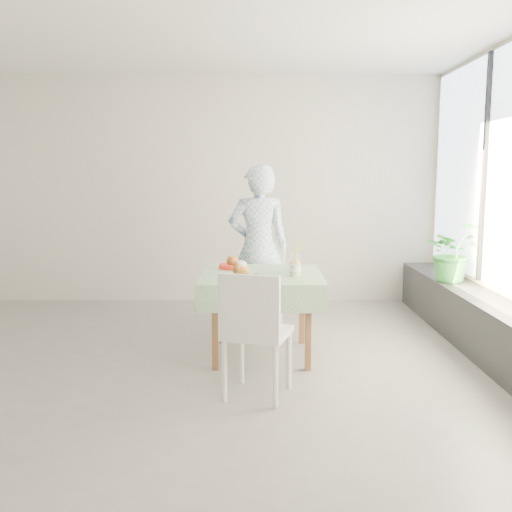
{
  "coord_description": "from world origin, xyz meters",
  "views": [
    {
      "loc": [
        0.73,
        -4.65,
        1.6
      ],
      "look_at": [
        0.75,
        0.3,
        0.89
      ],
      "focal_mm": 40.0,
      "sensor_mm": 36.0,
      "label": 1
    }
  ],
  "objects_px": {
    "juice_cup_orange": "(295,264)",
    "chair_far": "(258,303)",
    "chair_near": "(257,358)",
    "potted_plant": "(452,252)",
    "diner": "(259,248)",
    "main_dish": "(243,272)",
    "cafe_table": "(262,305)"
  },
  "relations": [
    {
      "from": "juice_cup_orange",
      "to": "chair_far",
      "type": "bearing_deg",
      "value": 112.63
    },
    {
      "from": "chair_near",
      "to": "potted_plant",
      "type": "relative_size",
      "value": 1.49
    },
    {
      "from": "diner",
      "to": "potted_plant",
      "type": "xyz_separation_m",
      "value": [
        1.99,
        0.0,
        -0.04
      ]
    },
    {
      "from": "chair_near",
      "to": "main_dish",
      "type": "xyz_separation_m",
      "value": [
        -0.11,
        0.69,
        0.51
      ]
    },
    {
      "from": "chair_far",
      "to": "juice_cup_orange",
      "type": "xyz_separation_m",
      "value": [
        0.32,
        -0.77,
        0.52
      ]
    },
    {
      "from": "chair_far",
      "to": "chair_near",
      "type": "distance_m",
      "value": 1.77
    },
    {
      "from": "cafe_table",
      "to": "chair_near",
      "type": "distance_m",
      "value": 0.95
    },
    {
      "from": "cafe_table",
      "to": "juice_cup_orange",
      "type": "distance_m",
      "value": 0.46
    },
    {
      "from": "diner",
      "to": "chair_near",
      "type": "bearing_deg",
      "value": 86.08
    },
    {
      "from": "chair_far",
      "to": "chair_near",
      "type": "relative_size",
      "value": 1.02
    },
    {
      "from": "diner",
      "to": "juice_cup_orange",
      "type": "xyz_separation_m",
      "value": [
        0.32,
        -0.83,
        -0.04
      ]
    },
    {
      "from": "main_dish",
      "to": "potted_plant",
      "type": "distance_m",
      "value": 2.42
    },
    {
      "from": "chair_far",
      "to": "juice_cup_orange",
      "type": "distance_m",
      "value": 0.99
    },
    {
      "from": "chair_far",
      "to": "main_dish",
      "type": "relative_size",
      "value": 3.2
    },
    {
      "from": "juice_cup_orange",
      "to": "chair_near",
      "type": "bearing_deg",
      "value": -108.86
    },
    {
      "from": "chair_near",
      "to": "potted_plant",
      "type": "height_order",
      "value": "potted_plant"
    },
    {
      "from": "main_dish",
      "to": "juice_cup_orange",
      "type": "xyz_separation_m",
      "value": [
        0.45,
        0.31,
        0.02
      ]
    },
    {
      "from": "diner",
      "to": "main_dish",
      "type": "distance_m",
      "value": 1.15
    },
    {
      "from": "juice_cup_orange",
      "to": "main_dish",
      "type": "bearing_deg",
      "value": -146.03
    },
    {
      "from": "chair_far",
      "to": "potted_plant",
      "type": "relative_size",
      "value": 1.52
    },
    {
      "from": "chair_near",
      "to": "main_dish",
      "type": "relative_size",
      "value": 3.14
    },
    {
      "from": "diner",
      "to": "potted_plant",
      "type": "relative_size",
      "value": 2.75
    },
    {
      "from": "chair_far",
      "to": "diner",
      "type": "xyz_separation_m",
      "value": [
        0.01,
        0.06,
        0.56
      ]
    },
    {
      "from": "main_dish",
      "to": "juice_cup_orange",
      "type": "bearing_deg",
      "value": 33.97
    },
    {
      "from": "chair_far",
      "to": "potted_plant",
      "type": "bearing_deg",
      "value": 1.8
    },
    {
      "from": "diner",
      "to": "main_dish",
      "type": "relative_size",
      "value": 5.79
    },
    {
      "from": "chair_far",
      "to": "chair_near",
      "type": "height_order",
      "value": "chair_far"
    },
    {
      "from": "cafe_table",
      "to": "chair_far",
      "type": "xyz_separation_m",
      "value": [
        -0.03,
        0.84,
        -0.17
      ]
    },
    {
      "from": "main_dish",
      "to": "juice_cup_orange",
      "type": "distance_m",
      "value": 0.55
    },
    {
      "from": "juice_cup_orange",
      "to": "potted_plant",
      "type": "relative_size",
      "value": 0.48
    },
    {
      "from": "chair_near",
      "to": "juice_cup_orange",
      "type": "height_order",
      "value": "juice_cup_orange"
    },
    {
      "from": "chair_far",
      "to": "diner",
      "type": "relative_size",
      "value": 0.55
    }
  ]
}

